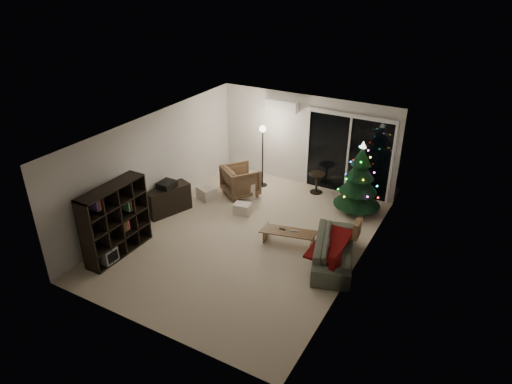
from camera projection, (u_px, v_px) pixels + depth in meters
room at (294, 177)px, 10.80m from camera, size 6.50×7.51×2.60m
bookshelf at (109, 218)px, 9.51m from camera, size 0.56×1.61×1.58m
media_cabinet at (168, 200)px, 11.18m from camera, size 0.77×1.18×0.69m
stereo at (167, 184)px, 10.99m from camera, size 0.35×0.41×0.15m
armchair at (241, 181)px, 12.02m from camera, size 1.19×1.19×0.79m
ottoman at (247, 188)px, 12.04m from camera, size 0.62×0.62×0.42m
cardboard_box_a at (206, 193)px, 11.89m from camera, size 0.55×0.49×0.33m
cardboard_box_b at (242, 209)px, 11.20m from camera, size 0.43×0.35×0.27m
side_table at (317, 183)px, 12.16m from camera, size 0.55×0.55×0.56m
floor_lamp at (263, 157)px, 12.29m from camera, size 0.27×0.27×1.67m
sofa at (334, 250)px, 9.37m from camera, size 1.28×2.08×0.57m
sofa_throw at (330, 244)px, 9.35m from camera, size 0.61×1.40×0.05m
cushion_a at (357, 229)px, 9.66m from camera, size 0.14×0.38×0.37m
cushion_b at (335, 261)px, 8.65m from camera, size 0.14×0.38×0.37m
coffee_table at (288, 238)px, 9.93m from camera, size 1.24×0.67×0.37m
remote_a at (282, 229)px, 9.91m from camera, size 0.15×0.04×0.02m
remote_b at (294, 231)px, 9.84m from camera, size 0.14×0.08×0.02m
christmas_tree at (359, 178)px, 10.95m from camera, size 1.37×1.37×1.85m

